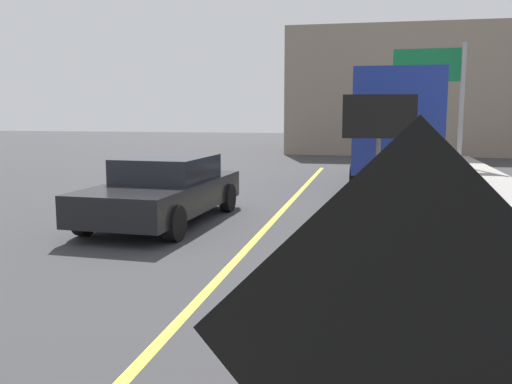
# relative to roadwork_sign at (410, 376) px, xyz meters

# --- Properties ---
(lane_center_stripe) EXTENTS (0.14, 36.00, 0.01)m
(lane_center_stripe) POSITION_rel_roadwork_sign_xyz_m (-2.23, 3.29, -1.47)
(lane_center_stripe) COLOR yellow
(lane_center_stripe) RESTS_ON ground
(roadwork_sign) EXTENTS (1.60, 0.36, 2.33)m
(roadwork_sign) POSITION_rel_roadwork_sign_xyz_m (0.00, 0.00, 0.00)
(roadwork_sign) COLOR #593819
(roadwork_sign) RESTS_ON ground
(arrow_board_trailer) EXTENTS (1.60, 1.91, 2.70)m
(arrow_board_trailer) POSITION_rel_roadwork_sign_xyz_m (-0.05, 10.73, -0.99)
(arrow_board_trailer) COLOR orange
(arrow_board_trailer) RESTS_ON ground
(box_truck) EXTENTS (2.53, 7.51, 3.45)m
(box_truck) POSITION_rel_roadwork_sign_xyz_m (0.47, 15.99, 0.39)
(box_truck) COLOR black
(box_truck) RESTS_ON ground
(pickup_car) EXTENTS (2.26, 4.83, 1.38)m
(pickup_car) POSITION_rel_roadwork_sign_xyz_m (-4.47, 9.21, -0.77)
(pickup_car) COLOR black
(pickup_car) RESTS_ON ground
(highway_guide_sign) EXTENTS (2.79, 0.24, 5.00)m
(highway_guide_sign) POSITION_rel_roadwork_sign_xyz_m (2.42, 21.77, 1.95)
(highway_guide_sign) COLOR gray
(highway_guide_sign) RESTS_ON ground
(far_building_block) EXTENTS (17.27, 7.82, 6.79)m
(far_building_block) POSITION_rel_roadwork_sign_xyz_m (3.72, 31.87, 1.92)
(far_building_block) COLOR gray
(far_building_block) RESTS_ON ground
(traffic_cone_mid_lane) EXTENTS (0.36, 0.36, 0.73)m
(traffic_cone_mid_lane) POSITION_rel_roadwork_sign_xyz_m (-0.20, 5.48, -1.11)
(traffic_cone_mid_lane) COLOR black
(traffic_cone_mid_lane) RESTS_ON ground
(traffic_cone_far_lane) EXTENTS (0.36, 0.36, 0.62)m
(traffic_cone_far_lane) POSITION_rel_roadwork_sign_xyz_m (-0.05, 8.70, -1.17)
(traffic_cone_far_lane) COLOR black
(traffic_cone_far_lane) RESTS_ON ground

